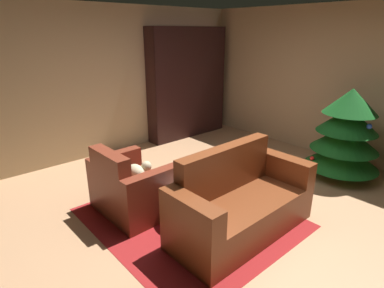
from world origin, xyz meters
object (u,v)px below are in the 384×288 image
(armchair_red, at_px, (131,189))
(couch_red, at_px, (240,205))
(bookshelf_unit, at_px, (193,85))
(coffee_table, at_px, (196,187))
(bottle_on_table, at_px, (205,168))
(book_stack_on_table, at_px, (200,178))
(decorated_tree, at_px, (346,134))

(armchair_red, height_order, couch_red, couch_red)
(bookshelf_unit, distance_m, coffee_table, 3.38)
(coffee_table, distance_m, bottle_on_table, 0.25)
(bookshelf_unit, bearing_deg, bottle_on_table, -38.63)
(bookshelf_unit, bearing_deg, couch_red, -32.98)
(book_stack_on_table, xyz_separation_m, decorated_tree, (0.61, 2.42, 0.18))
(bookshelf_unit, distance_m, bottle_on_table, 3.21)
(armchair_red, bearing_deg, couch_red, 30.83)
(armchair_red, bearing_deg, bookshelf_unit, 125.07)
(book_stack_on_table, bearing_deg, armchair_red, -138.99)
(armchair_red, relative_size, decorated_tree, 0.72)
(couch_red, bearing_deg, bottle_on_table, -178.98)
(book_stack_on_table, height_order, bottle_on_table, bottle_on_table)
(decorated_tree, bearing_deg, bottle_on_table, -105.80)
(couch_red, relative_size, coffee_table, 2.63)
(couch_red, xyz_separation_m, coffee_table, (-0.52, -0.19, 0.09))
(bottle_on_table, bearing_deg, armchair_red, -131.54)
(bottle_on_table, bearing_deg, coffee_table, -79.39)
(coffee_table, distance_m, book_stack_on_table, 0.11)
(decorated_tree, bearing_deg, coffee_table, -103.98)
(bookshelf_unit, relative_size, decorated_tree, 1.62)
(couch_red, relative_size, bottle_on_table, 5.42)
(coffee_table, relative_size, bottle_on_table, 2.06)
(bookshelf_unit, xyz_separation_m, book_stack_on_table, (2.52, -2.10, -0.55))
(bookshelf_unit, xyz_separation_m, decorated_tree, (3.13, 0.31, -0.37))
(coffee_table, bearing_deg, book_stack_on_table, 82.74)
(coffee_table, bearing_deg, armchair_red, -141.66)
(armchair_red, height_order, bottle_on_table, armchair_red)
(couch_red, distance_m, book_stack_on_table, 0.56)
(couch_red, height_order, bottle_on_table, couch_red)
(decorated_tree, bearing_deg, couch_red, -92.28)
(bookshelf_unit, bearing_deg, decorated_tree, 5.70)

